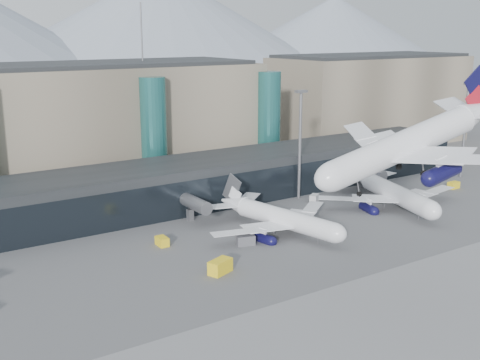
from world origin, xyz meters
The scene contains 18 objects.
ground centered at (0.00, 0.00, 0.00)m, with size 900.00×900.00×0.00m, color #515154.
runway_strip centered at (0.00, -15.00, 0.02)m, with size 400.00×40.00×0.04m, color slate.
runway_markings centered at (0.00, -15.00, 0.05)m, with size 128.00×1.00×0.02m.
concourse centered at (-0.02, 57.73, 4.97)m, with size 170.00×27.00×10.00m.
terminal_main centered at (-25.00, 90.00, 15.44)m, with size 130.00×30.00×31.00m.
terminal_east centered at (95.00, 90.00, 15.44)m, with size 70.00×30.00×31.00m.
teal_towers centered at (-14.99, 74.01, 14.01)m, with size 116.40×19.40×46.00m.
lightmast_mid centered at (30.00, 48.00, 14.42)m, with size 3.00×1.20×25.60m.
lightmast_right centered at (80.00, 40.00, 14.42)m, with size 3.00×1.20×25.60m.
hero_jet centered at (6.60, -6.15, 25.50)m, with size 33.44×34.01×10.98m.
jet_parked_mid centered at (10.74, 32.34, 4.10)m, with size 33.00×33.65×10.84m.
jet_parked_right centered at (43.67, 32.42, 4.46)m, with size 35.12×36.70×11.78m.
veh_b centered at (-11.78, 36.42, 0.83)m, with size 2.87×1.77×1.66m, color yellow.
veh_c centered at (1.32, 28.06, 0.94)m, with size 3.37×1.78×1.87m, color #525258.
veh_d centered at (31.11, 43.54, 0.83)m, with size 2.90×1.56×1.66m, color silver.
veh_e centered at (68.29, 33.31, 0.85)m, with size 3.00×1.70×1.70m, color yellow.
veh_g centered at (14.11, 41.73, 0.70)m, with size 2.41×1.40×1.40m, color silver.
veh_h centered at (-9.58, 19.37, 1.15)m, with size 4.17×2.19×2.30m, color yellow.
Camera 1 is at (-57.79, -59.55, 38.97)m, focal length 45.00 mm.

